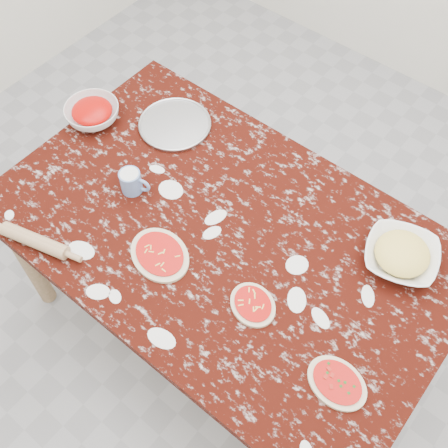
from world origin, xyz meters
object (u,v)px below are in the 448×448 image
flour_mug (132,182)px  rolling_pin (35,241)px  worktable (224,245)px  pizza_tray (175,125)px  cheese_bowl (401,256)px  sauce_bowl (93,113)px

flour_mug → rolling_pin: bearing=-103.6°
worktable → pizza_tray: pizza_tray is taller
cheese_bowl → rolling_pin: bearing=-144.0°
pizza_tray → flour_mug: (0.09, -0.33, 0.04)m
cheese_bowl → flour_mug: (-0.90, -0.34, 0.02)m
pizza_tray → cheese_bowl: size_ratio=1.17×
pizza_tray → flour_mug: bearing=-74.1°
worktable → sauce_bowl: sauce_bowl is taller
worktable → flour_mug: 0.40m
sauce_bowl → worktable: bearing=-6.9°
pizza_tray → rolling_pin: bearing=-89.7°
cheese_bowl → flour_mug: 0.96m
worktable → rolling_pin: bearing=-136.5°
cheese_bowl → worktable: bearing=-152.0°
worktable → flour_mug: flour_mug is taller
sauce_bowl → cheese_bowl: bearing=8.5°
flour_mug → pizza_tray: bearing=105.9°
flour_mug → cheese_bowl: bearing=20.9°
pizza_tray → flour_mug: size_ratio=2.47×
pizza_tray → sauce_bowl: bearing=-147.0°
sauce_bowl → rolling_pin: bearing=-62.4°
sauce_bowl → rolling_pin: size_ratio=0.86×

